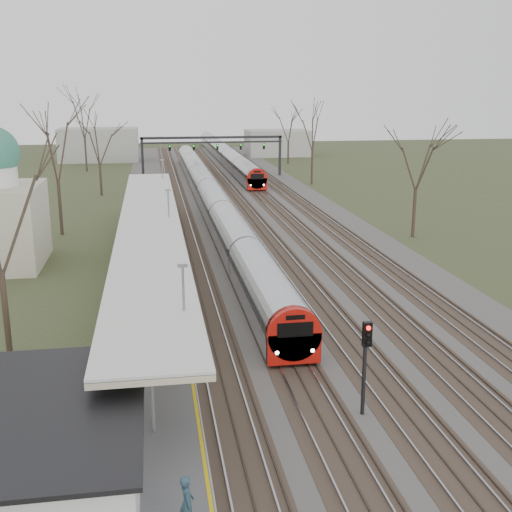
{
  "coord_description": "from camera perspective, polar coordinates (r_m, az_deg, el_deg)",
  "views": [
    {
      "loc": [
        -8.77,
        -10.78,
        12.82
      ],
      "look_at": [
        -2.09,
        30.18,
        2.0
      ],
      "focal_mm": 45.0,
      "sensor_mm": 36.0,
      "label": 1
    }
  ],
  "objects": [
    {
      "name": "passenger",
      "position": [
        18.96,
        -6.16,
        -20.96
      ],
      "size": [
        0.44,
        0.63,
        1.64
      ],
      "primitive_type": "imported",
      "rotation": [
        0.0,
        0.0,
        1.65
      ],
      "color": "#29414F",
      "rests_on": "platform"
    },
    {
      "name": "signal_gantry",
      "position": [
        96.52,
        -3.89,
        9.88
      ],
      "size": [
        21.0,
        0.59,
        6.08
      ],
      "color": "black",
      "rests_on": "ground"
    },
    {
      "name": "tree_east_far",
      "position": [
        57.75,
        14.18,
        8.68
      ],
      "size": [
        5.0,
        5.0,
        10.3
      ],
      "color": "#2D231C",
      "rests_on": "ground"
    },
    {
      "name": "train_near",
      "position": [
        73.22,
        -4.25,
        5.66
      ],
      "size": [
        2.62,
        90.21,
        3.05
      ],
      "color": "#B6B8C1",
      "rests_on": "ground"
    },
    {
      "name": "signal_post",
      "position": [
        25.85,
        9.71,
        -8.6
      ],
      "size": [
        0.35,
        0.45,
        4.1
      ],
      "color": "black",
      "rests_on": "ground"
    },
    {
      "name": "train_far",
      "position": [
        119.09,
        -2.85,
        9.13
      ],
      "size": [
        2.62,
        75.21,
        3.05
      ],
      "color": "#B6B8C1",
      "rests_on": "ground"
    },
    {
      "name": "canopy",
      "position": [
        44.66,
        -9.44,
        2.93
      ],
      "size": [
        4.1,
        50.0,
        3.11
      ],
      "color": "slate",
      "rests_on": "platform"
    },
    {
      "name": "station_building",
      "position": [
        22.19,
        -18.37,
        -16.58
      ],
      "size": [
        6.0,
        9.0,
        3.2
      ],
      "primitive_type": "cube",
      "color": "silver",
      "rests_on": "ground"
    },
    {
      "name": "tree_west_far",
      "position": [
        59.55,
        -17.41,
        9.33
      ],
      "size": [
        5.5,
        5.5,
        11.33
      ],
      "color": "#2D231C",
      "rests_on": "ground"
    },
    {
      "name": "track_bed",
      "position": [
        67.61,
        -1.41,
        3.73
      ],
      "size": [
        24.0,
        160.0,
        0.22
      ],
      "color": "#474442",
      "rests_on": "ground"
    },
    {
      "name": "platform",
      "position": [
        49.83,
        -9.29,
        0.1
      ],
      "size": [
        3.5,
        69.0,
        1.0
      ],
      "primitive_type": "cube",
      "color": "#9E9B93",
      "rests_on": "ground"
    }
  ]
}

